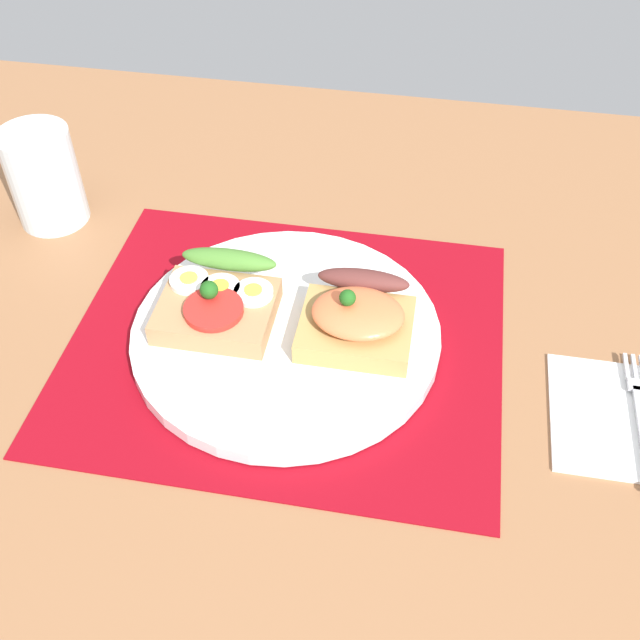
# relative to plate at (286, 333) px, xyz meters

# --- Properties ---
(ground_plane) EXTENTS (1.20, 0.90, 0.03)m
(ground_plane) POSITION_rel_plate_xyz_m (0.00, 0.00, -0.03)
(ground_plane) COLOR #90603D
(placemat) EXTENTS (0.38, 0.32, 0.00)m
(placemat) POSITION_rel_plate_xyz_m (0.00, 0.00, -0.01)
(placemat) COLOR maroon
(placemat) RESTS_ON ground_plane
(plate) EXTENTS (0.27, 0.27, 0.01)m
(plate) POSITION_rel_plate_xyz_m (0.00, 0.00, 0.00)
(plate) COLOR white
(plate) RESTS_ON placemat
(sandwich_egg_tomato) EXTENTS (0.10, 0.10, 0.04)m
(sandwich_egg_tomato) POSITION_rel_plate_xyz_m (-0.06, 0.01, 0.02)
(sandwich_egg_tomato) COLOR #AD7E52
(sandwich_egg_tomato) RESTS_ON plate
(sandwich_salmon) EXTENTS (0.09, 0.09, 0.05)m
(sandwich_salmon) POSITION_rel_plate_xyz_m (0.06, 0.00, 0.03)
(sandwich_salmon) COLOR tan
(sandwich_salmon) RESTS_ON plate
(napkin) EXTENTS (0.13, 0.12, 0.01)m
(napkin) POSITION_rel_plate_xyz_m (0.29, -0.04, -0.01)
(napkin) COLOR white
(napkin) RESTS_ON ground_plane
(drinking_glass) EXTENTS (0.07, 0.07, 0.10)m
(drinking_glass) POSITION_rel_plate_xyz_m (-0.27, 0.13, 0.04)
(drinking_glass) COLOR silver
(drinking_glass) RESTS_ON ground_plane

